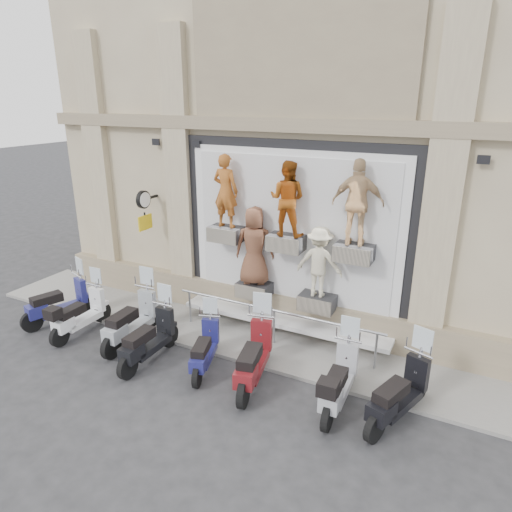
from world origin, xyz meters
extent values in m
plane|color=#2A2A2D|center=(0.00, 0.00, 0.00)|extent=(90.00, 90.00, 0.00)
cube|color=gray|center=(0.00, 2.10, 0.04)|extent=(16.00, 2.20, 0.08)
cube|color=black|center=(0.00, 2.96, 2.40)|extent=(5.60, 0.10, 4.30)
cube|color=white|center=(0.00, 2.90, 2.40)|extent=(5.10, 0.06, 3.90)
cube|color=white|center=(0.00, 2.86, 2.40)|extent=(4.70, 0.04, 3.60)
cube|color=white|center=(0.00, 2.55, 0.42)|extent=(5.10, 0.75, 0.10)
cube|color=#28282B|center=(-1.55, 2.59, 2.33)|extent=(0.80, 0.50, 0.35)
imported|color=#BD6524|center=(-1.55, 2.59, 3.36)|extent=(0.63, 0.42, 1.71)
cube|color=#28282B|center=(0.00, 2.59, 2.33)|extent=(0.80, 0.50, 0.35)
imported|color=#8C4410|center=(0.00, 2.59, 3.33)|extent=(0.84, 0.67, 1.65)
cube|color=#28282B|center=(1.55, 2.59, 2.33)|extent=(0.80, 0.50, 0.35)
imported|color=#D8B07E|center=(1.55, 2.59, 3.39)|extent=(1.10, 0.58, 1.78)
cube|color=#28282B|center=(-0.80, 2.59, 1.02)|extent=(0.80, 0.50, 0.35)
imported|color=brown|center=(-0.80, 2.59, 2.13)|extent=(1.06, 0.86, 1.86)
cube|color=#28282B|center=(0.80, 2.59, 1.02)|extent=(0.80, 0.50, 0.35)
imported|color=#FAEFC8|center=(0.80, 2.59, 2.00)|extent=(1.06, 0.66, 1.59)
cube|color=black|center=(-3.90, 2.72, 2.95)|extent=(0.06, 0.56, 0.06)
cylinder|color=black|center=(-3.90, 2.45, 2.95)|extent=(0.10, 0.46, 0.46)
cube|color=gold|center=(-3.90, 2.45, 2.35)|extent=(0.04, 0.50, 0.38)
camera|label=1|loc=(3.82, -6.40, 5.43)|focal=32.00mm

